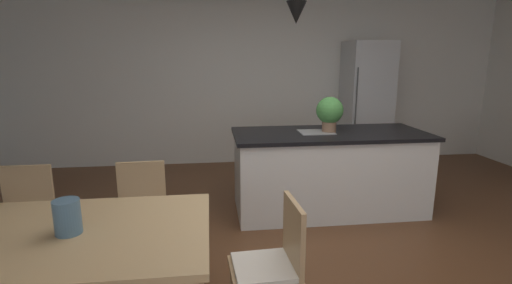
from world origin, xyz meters
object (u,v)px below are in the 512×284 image
(kitchen_island, at_px, (329,171))
(dining_table, at_px, (28,245))
(chair_far_left, at_px, (23,220))
(chair_far_right, at_px, (141,214))
(vase_on_dining_table, at_px, (67,217))
(potted_plant_on_island, at_px, (330,112))
(chair_kitchen_end, at_px, (272,265))
(refrigerator, at_px, (366,104))

(kitchen_island, bearing_deg, dining_table, -141.06)
(chair_far_left, bearing_deg, chair_far_right, -0.00)
(chair_far_left, xyz_separation_m, kitchen_island, (2.75, 0.98, -0.01))
(chair_far_left, bearing_deg, vase_on_dining_table, -53.06)
(kitchen_island, height_order, potted_plant_on_island, potted_plant_on_island)
(vase_on_dining_table, bearing_deg, kitchen_island, 42.06)
(chair_far_right, height_order, kitchen_island, kitchen_island)
(dining_table, height_order, potted_plant_on_island, potted_plant_on_island)
(chair_kitchen_end, height_order, kitchen_island, kitchen_island)
(chair_far_left, height_order, kitchen_island, kitchen_island)
(dining_table, relative_size, chair_kitchen_end, 2.26)
(chair_far_right, xyz_separation_m, chair_kitchen_end, (0.91, -0.87, 0.00))
(chair_far_right, distance_m, chair_kitchen_end, 1.26)
(refrigerator, bearing_deg, dining_table, -133.48)
(chair_far_right, relative_size, potted_plant_on_island, 2.26)
(potted_plant_on_island, bearing_deg, chair_far_left, -160.16)
(chair_kitchen_end, xyz_separation_m, kitchen_island, (0.95, 1.86, -0.01))
(chair_far_left, distance_m, chair_kitchen_end, 2.00)
(chair_far_right, xyz_separation_m, vase_on_dining_table, (-0.21, -0.89, 0.38))
(dining_table, relative_size, potted_plant_on_island, 5.11)
(chair_far_right, distance_m, chair_far_left, 0.88)
(chair_far_right, distance_m, refrigerator, 4.14)
(dining_table, relative_size, vase_on_dining_table, 10.29)
(kitchen_island, height_order, vase_on_dining_table, vase_on_dining_table)
(potted_plant_on_island, bearing_deg, dining_table, -140.85)
(kitchen_island, bearing_deg, chair_far_right, -152.15)
(chair_far_right, xyz_separation_m, kitchen_island, (1.86, 0.98, -0.01))
(chair_far_right, relative_size, chair_far_left, 1.00)
(vase_on_dining_table, bearing_deg, chair_far_left, 126.94)
(dining_table, xyz_separation_m, chair_far_left, (-0.44, 0.88, -0.22))
(dining_table, height_order, chair_far_left, chair_far_left)
(chair_kitchen_end, distance_m, potted_plant_on_island, 2.18)
(chair_far_right, height_order, refrigerator, refrigerator)
(chair_kitchen_end, bearing_deg, potted_plant_on_island, 63.34)
(chair_far_right, height_order, chair_far_left, same)
(vase_on_dining_table, bearing_deg, chair_kitchen_end, 0.78)
(dining_table, xyz_separation_m, refrigerator, (3.47, 3.66, 0.28))
(chair_kitchen_end, distance_m, kitchen_island, 2.09)
(kitchen_island, bearing_deg, vase_on_dining_table, -137.94)
(chair_kitchen_end, xyz_separation_m, refrigerator, (2.12, 3.66, 0.50))
(chair_kitchen_end, distance_m, refrigerator, 4.25)
(chair_kitchen_end, relative_size, refrigerator, 0.45)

